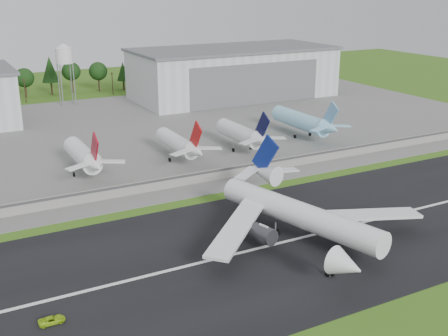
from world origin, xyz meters
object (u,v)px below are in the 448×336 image
main_airliner (299,220)px  ground_vehicle (52,320)px  parked_jet_red_b (181,144)px  parked_jet_skyblue (305,122)px  parked_jet_navy (244,135)px  parked_jet_red_a (85,157)px

main_airliner → ground_vehicle: (-57.12, -7.42, -4.16)m
parked_jet_red_b → main_airliner: bearing=-90.2°
parked_jet_red_b → parked_jet_skyblue: 53.68m
parked_jet_red_b → parked_jet_navy: (23.96, 0.05, 0.28)m
ground_vehicle → parked_jet_red_b: 94.08m
main_airliner → parked_jet_red_a: size_ratio=1.87×
parked_jet_red_a → parked_jet_navy: (55.44, -0.00, -0.02)m
parked_jet_red_a → parked_jet_navy: 55.44m
ground_vehicle → parked_jet_navy: size_ratio=0.15×
ground_vehicle → parked_jet_navy: bearing=-47.9°
main_airliner → parked_jet_red_b: 66.95m
main_airliner → parked_jet_navy: 71.25m
main_airliner → ground_vehicle: bearing=-7.3°
ground_vehicle → parked_jet_navy: 110.38m
parked_jet_navy → parked_jet_skyblue: bearing=9.7°
main_airliner → parked_jet_navy: (24.22, 66.99, 1.34)m
main_airliner → ground_vehicle: main_airliner is taller
main_airliner → parked_jet_skyblue: main_airliner is taller
parked_jet_red_a → parked_jet_navy: size_ratio=1.00×
parked_jet_red_b → parked_jet_navy: size_ratio=1.00×
main_airliner → ground_vehicle: 57.75m
parked_jet_red_b → parked_jet_skyblue: bearing=5.4°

